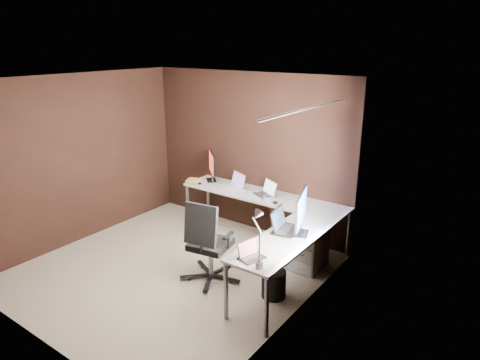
# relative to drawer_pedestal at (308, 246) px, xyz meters

# --- Properties ---
(room) EXTENTS (3.60, 3.60, 2.50)m
(room) POSITION_rel_drawer_pedestal_xyz_m (-1.09, -1.08, 0.98)
(room) COLOR beige
(room) RESTS_ON ground
(desk) EXTENTS (2.65, 2.25, 0.73)m
(desk) POSITION_rel_drawer_pedestal_xyz_m (-0.59, -0.11, 0.38)
(desk) COLOR silver
(desk) RESTS_ON ground
(drawer_pedestal) EXTENTS (0.42, 0.50, 0.60)m
(drawer_pedestal) POSITION_rel_drawer_pedestal_xyz_m (0.00, 0.00, 0.00)
(drawer_pedestal) COLOR silver
(drawer_pedestal) RESTS_ON ground
(monitor_left) EXTENTS (0.41, 0.39, 0.47)m
(monitor_left) POSITION_rel_drawer_pedestal_xyz_m (-2.00, 0.45, 0.69)
(monitor_left) COLOR black
(monitor_left) RESTS_ON desk
(monitor_right) EXTENTS (0.24, 0.61, 0.52)m
(monitor_right) POSITION_rel_drawer_pedestal_xyz_m (0.15, -0.54, 0.72)
(monitor_right) COLOR black
(monitor_right) RESTS_ON desk
(laptop_white) EXTENTS (0.42, 0.37, 0.23)m
(laptop_white) POSITION_rel_drawer_pedestal_xyz_m (-1.48, 0.36, 0.48)
(laptop_white) COLOR silver
(laptop_white) RESTS_ON desk
(laptop_silver) EXTENTS (0.41, 0.37, 0.23)m
(laptop_silver) POSITION_rel_drawer_pedestal_xyz_m (-0.89, 0.36, 0.48)
(laptop_silver) COLOR silver
(laptop_silver) RESTS_ON desk
(laptop_black_big) EXTENTS (0.35, 0.44, 0.26)m
(laptop_black_big) POSITION_rel_drawer_pedestal_xyz_m (-0.07, -0.56, 0.49)
(laptop_black_big) COLOR black
(laptop_black_big) RESTS_ON desk
(laptop_black_small) EXTENTS (0.25, 0.31, 0.18)m
(laptop_black_small) POSITION_rel_drawer_pedestal_xyz_m (0.00, -1.38, 0.47)
(laptop_black_small) COLOR black
(laptop_black_small) RESTS_ON desk
(book_stack) EXTENTS (0.25, 0.22, 0.07)m
(book_stack) POSITION_rel_drawer_pedestal_xyz_m (-2.16, 0.17, 0.46)
(book_stack) COLOR #AD765D
(book_stack) RESTS_ON desk
(mouse_left) EXTENTS (0.10, 0.07, 0.04)m
(mouse_left) POSITION_rel_drawer_pedestal_xyz_m (-2.04, 0.16, 0.45)
(mouse_left) COLOR black
(mouse_left) RESTS_ON desk
(mouse_corner) EXTENTS (0.09, 0.07, 0.03)m
(mouse_corner) POSITION_rel_drawer_pedestal_xyz_m (-0.61, 0.15, 0.45)
(mouse_corner) COLOR black
(mouse_corner) RESTS_ON desk
(desk_lamp) EXTENTS (0.19, 0.22, 0.59)m
(desk_lamp) POSITION_rel_drawer_pedestal_xyz_m (0.13, -1.44, 0.80)
(desk_lamp) COLOR slate
(desk_lamp) RESTS_ON desk
(office_chair) EXTENTS (0.61, 0.62, 1.09)m
(office_chair) POSITION_rel_drawer_pedestal_xyz_m (-0.86, -1.03, 0.02)
(office_chair) COLOR black
(office_chair) RESTS_ON ground
(wastebasket) EXTENTS (0.35, 0.35, 0.34)m
(wastebasket) POSITION_rel_drawer_pedestal_xyz_m (0.01, -0.88, -0.13)
(wastebasket) COLOR black
(wastebasket) RESTS_ON ground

